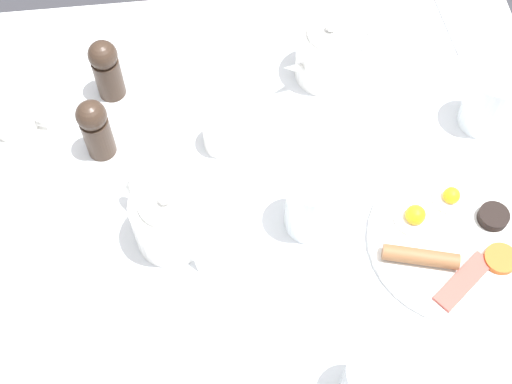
{
  "coord_description": "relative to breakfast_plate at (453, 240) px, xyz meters",
  "views": [
    {
      "loc": [
        -0.56,
        0.06,
        1.75
      ],
      "look_at": [
        0.0,
        0.0,
        0.78
      ],
      "focal_mm": 50.0,
      "sensor_mm": 36.0,
      "label": 1
    }
  ],
  "objects": [
    {
      "name": "ground_plane",
      "position": [
        0.11,
        0.29,
        -0.77
      ],
      "size": [
        8.0,
        8.0,
        0.0
      ],
      "primitive_type": "plane",
      "color": "#333338"
    },
    {
      "name": "creamer_jug",
      "position": [
        0.22,
        0.34,
        0.02
      ],
      "size": [
        0.09,
        0.06,
        0.06
      ],
      "color": "white",
      "rests_on": "table"
    },
    {
      "name": "breakfast_plate",
      "position": [
        0.0,
        0.0,
        0.0
      ],
      "size": [
        0.27,
        0.27,
        0.04
      ],
      "color": "white",
      "rests_on": "table"
    },
    {
      "name": "teacup_with_saucer_left",
      "position": [
        0.3,
        0.68,
        0.02
      ],
      "size": [
        0.15,
        0.15,
        0.07
      ],
      "color": "white",
      "rests_on": "table"
    },
    {
      "name": "water_glass_tall",
      "position": [
        0.22,
        -0.11,
        0.05
      ],
      "size": [
        0.08,
        0.08,
        0.11
      ],
      "color": "white",
      "rests_on": "table"
    },
    {
      "name": "fork_by_plate",
      "position": [
        -0.17,
        0.37,
        -0.01
      ],
      "size": [
        0.12,
        0.16,
        0.0
      ],
      "rotation": [
        0.0,
        0.0,
        0.62
      ],
      "color": "silver",
      "rests_on": "table"
    },
    {
      "name": "teapot_far",
      "position": [
        0.06,
        0.43,
        0.04
      ],
      "size": [
        0.16,
        0.14,
        0.13
      ],
      "rotation": [
        0.0,
        0.0,
        3.84
      ],
      "color": "white",
      "rests_on": "table"
    },
    {
      "name": "table",
      "position": [
        0.11,
        0.29,
        -0.09
      ],
      "size": [
        0.91,
        1.05,
        0.76
      ],
      "color": "silver",
      "rests_on": "ground_plane"
    },
    {
      "name": "pepper_grinder",
      "position": [
        0.36,
        0.52,
        0.05
      ],
      "size": [
        0.05,
        0.05,
        0.12
      ],
      "color": "#38281E",
      "rests_on": "table"
    },
    {
      "name": "spoon_for_tea",
      "position": [
        0.45,
        -0.11,
        -0.01
      ],
      "size": [
        0.16,
        0.02,
        0.0
      ],
      "rotation": [
        0.0,
        0.0,
        1.64
      ],
      "color": "silver",
      "rests_on": "table"
    },
    {
      "name": "water_glass_short",
      "position": [
        0.06,
        0.21,
        0.05
      ],
      "size": [
        0.08,
        0.08,
        0.12
      ],
      "color": "white",
      "rests_on": "table"
    },
    {
      "name": "salt_grinder",
      "position": [
        0.23,
        0.54,
        0.05
      ],
      "size": [
        0.05,
        0.05,
        0.12
      ],
      "color": "#38281E",
      "rests_on": "table"
    },
    {
      "name": "knife_by_plate",
      "position": [
        0.05,
        0.67,
        -0.01
      ],
      "size": [
        0.19,
        0.12,
        0.0
      ],
      "rotation": [
        0.0,
        0.0,
        4.15
      ],
      "color": "silver",
      "rests_on": "table"
    },
    {
      "name": "teapot_near",
      "position": [
        0.36,
        0.14,
        0.04
      ],
      "size": [
        0.11,
        0.18,
        0.13
      ],
      "rotation": [
        0.0,
        0.0,
        2.05
      ],
      "color": "white",
      "rests_on": "table"
    },
    {
      "name": "napkin_folded",
      "position": [
        0.43,
        0.36,
        -0.01
      ],
      "size": [
        0.16,
        0.17,
        0.01
      ],
      "rotation": [
        0.0,
        0.0,
        4.22
      ],
      "color": "white",
      "rests_on": "table"
    },
    {
      "name": "wine_glass_spare",
      "position": [
        -0.22,
        0.18,
        0.04
      ],
      "size": [
        0.08,
        0.08,
        0.11
      ],
      "color": "white",
      "rests_on": "table"
    }
  ]
}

